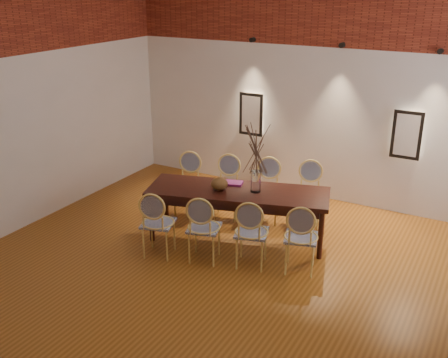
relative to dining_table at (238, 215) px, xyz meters
The scene contains 20 objects.
floor 1.60m from the dining_table, 70.41° to the right, with size 7.00×7.00×0.02m, color #90531A.
wall_back 2.70m from the dining_table, 76.01° to the left, with size 7.00×0.10×4.00m, color silver.
niche_left 2.33m from the dining_table, 111.42° to the left, with size 0.36×0.06×0.66m, color #FFEAC6.
niche_right 2.85m from the dining_table, 47.53° to the left, with size 0.36×0.06×0.66m, color #FFEAC6.
spot_fixture_left 3.03m from the dining_table, 111.71° to the left, with size 0.08×0.08×0.10m, color black.
spot_fixture_mid 3.01m from the dining_table, 69.81° to the left, with size 0.08×0.08×0.10m, color black.
spot_fixture_right 3.61m from the dining_table, 42.73° to the left, with size 0.08×0.08×0.10m, color black.
dining_table is the anchor object (origin of this frame).
chair_near_a 1.17m from the dining_table, 127.44° to the right, with size 0.44×0.44×0.94m, color #E6C766, non-canonical shape.
chair_near_b 0.76m from the dining_table, 98.08° to the right, with size 0.44×0.44×0.94m, color #E6C766, non-canonical shape.
chair_near_c 0.76m from the dining_table, 48.78° to the right, with size 0.44×0.44×0.94m, color #E6C766, non-canonical shape.
chair_near_d 1.17m from the dining_table, 19.42° to the right, with size 0.44×0.44×0.94m, color #E6C766, non-canonical shape.
chair_far_a 1.17m from the dining_table, 160.58° to the left, with size 0.44×0.44×0.94m, color #E6C766, non-canonical shape.
chair_far_b 0.76m from the dining_table, 131.22° to the left, with size 0.44×0.44×0.94m, color #E6C766, non-canonical shape.
chair_far_c 0.76m from the dining_table, 81.92° to the left, with size 0.44×0.44×0.94m, color #E6C766, non-canonical shape.
chair_far_d 1.17m from the dining_table, 52.56° to the left, with size 0.44×0.44×0.94m, color #E6C766, non-canonical shape.
vase 0.58m from the dining_table, 16.57° to the left, with size 0.14×0.14×0.30m, color silver.
dried_branches 1.01m from the dining_table, 16.57° to the left, with size 0.50×0.50×0.70m, color #483327, non-canonical shape.
bowl 0.53m from the dining_table, 152.30° to the right, with size 0.24×0.24×0.18m, color brown.
book 0.45m from the dining_table, 134.70° to the left, with size 0.26×0.18×0.03m, color #89206E.
Camera 1 is at (2.58, -4.50, 3.51)m, focal length 42.00 mm.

